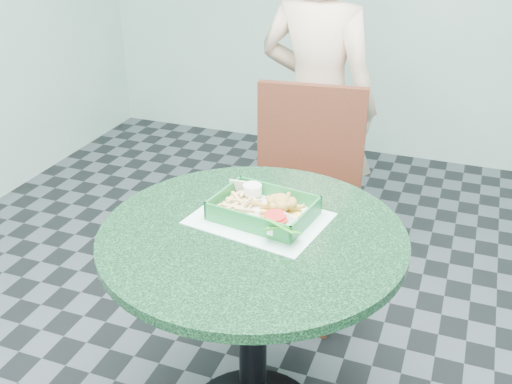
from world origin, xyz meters
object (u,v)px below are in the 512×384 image
(diner_person, at_px, (317,101))
(food_basket, at_px, (263,218))
(crab_sandwich, at_px, (282,211))
(cafe_table, at_px, (253,285))
(sauce_ramekin, at_px, (248,196))
(dining_chair, at_px, (301,183))

(diner_person, height_order, food_basket, diner_person)
(food_basket, relative_size, crab_sandwich, 2.27)
(cafe_table, height_order, sauce_ramekin, sauce_ramekin)
(food_basket, distance_m, crab_sandwich, 0.06)
(crab_sandwich, height_order, sauce_ramekin, crab_sandwich)
(diner_person, distance_m, food_basket, 1.05)
(diner_person, height_order, sauce_ramekin, diner_person)
(sauce_ramekin, bearing_deg, diner_person, 92.93)
(food_basket, bearing_deg, diner_person, 96.74)
(crab_sandwich, bearing_deg, cafe_table, -121.60)
(crab_sandwich, bearing_deg, sauce_ramekin, 156.24)
(cafe_table, xyz_separation_m, food_basket, (0.00, 0.09, 0.19))
(cafe_table, relative_size, crab_sandwich, 7.09)
(diner_person, relative_size, crab_sandwich, 12.63)
(dining_chair, relative_size, sauce_ramekin, 15.92)
(diner_person, height_order, crab_sandwich, diner_person)
(cafe_table, height_order, food_basket, food_basket)
(food_basket, xyz_separation_m, crab_sandwich, (0.05, 0.00, 0.03))
(diner_person, distance_m, sauce_ramekin, 0.98)
(dining_chair, height_order, diner_person, diner_person)
(cafe_table, xyz_separation_m, sauce_ramekin, (-0.07, 0.15, 0.22))
(food_basket, xyz_separation_m, sauce_ramekin, (-0.07, 0.06, 0.03))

